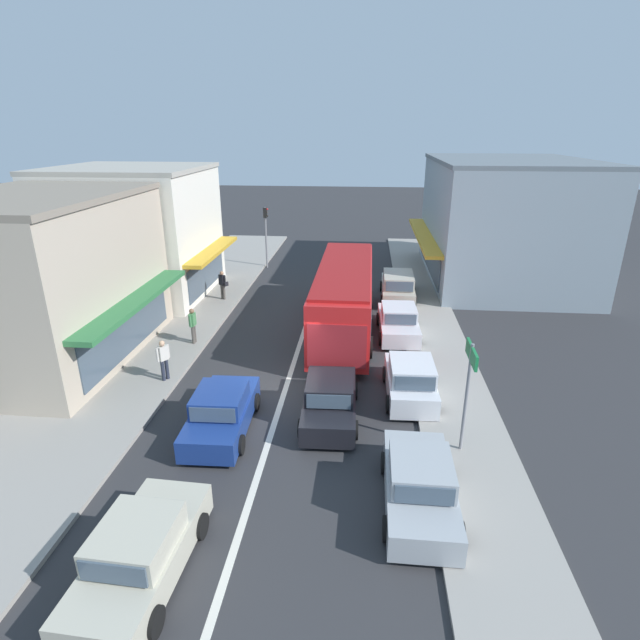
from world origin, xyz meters
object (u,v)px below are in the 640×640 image
Objects in this scene: city_bus at (344,294)px; directional_road_sign at (469,374)px; parked_wagon_kerb_rear at (398,287)px; pedestrian_with_handbag_near at (223,283)px; pedestrian_far_walker at (193,324)px; parked_sedan_kerb_third at (398,322)px; parked_sedan_kerb_front at (419,485)px; parked_hatchback_kerb_second at (410,380)px; sedan_queue_gap_filler at (222,412)px; sedan_behind_bus_near at (330,400)px; sedan_adjacent_lane_trail at (140,553)px; pedestrian_browsing_midblock at (163,358)px; traffic_light_downstreet at (266,227)px.

directional_road_sign is at bearing -67.05° from city_bus.
directional_road_sign reaches higher than parked_wagon_kerb_rear.
pedestrian_with_handbag_near is 6.16m from pedestrian_far_walker.
parked_sedan_kerb_third is 9.45m from directional_road_sign.
parked_sedan_kerb_third is 2.61× the size of pedestrian_with_handbag_near.
parked_sedan_kerb_front is 18.31m from pedestrian_with_handbag_near.
pedestrian_with_handbag_near is at bearing 157.10° from parked_sedan_kerb_third.
pedestrian_far_walker is at bearing -160.02° from city_bus.
parked_hatchback_kerb_second is 0.88× the size of parked_sedan_kerb_third.
sedan_behind_bus_near is (3.43, 1.10, 0.00)m from sedan_queue_gap_filler.
pedestrian_far_walker is at bearing 103.50° from sedan_adjacent_lane_trail.
pedestrian_with_handbag_near and pedestrian_browsing_midblock have the same top height.
sedan_adjacent_lane_trail is at bearing -113.68° from parked_sedan_kerb_third.
parked_sedan_kerb_front is 13.20m from pedestrian_far_walker.
traffic_light_downstreet is (-2.23, 25.90, 2.19)m from sedan_adjacent_lane_trail.
pedestrian_with_handbag_near and pedestrian_far_walker have the same top height.
sedan_behind_bus_near is 6.78m from pedestrian_browsing_midblock.
sedan_queue_gap_filler is 20.39m from traffic_light_downstreet.
parked_sedan_kerb_front is at bearing -69.91° from traffic_light_downstreet.
sedan_behind_bus_near is 3.21m from parked_hatchback_kerb_second.
traffic_light_downstreet is (-5.83, 19.02, 2.19)m from sedan_behind_bus_near.
parked_sedan_kerb_third is 0.94× the size of parked_wagon_kerb_rear.
traffic_light_downstreet is (-8.64, 17.47, 2.15)m from parked_hatchback_kerb_second.
sedan_behind_bus_near is at bearing -72.95° from traffic_light_downstreet.
city_bus is 3.02× the size of directional_road_sign.
parked_sedan_kerb_front is 0.93× the size of parked_wagon_kerb_rear.
parked_sedan_kerb_front is 1.17× the size of directional_road_sign.
sedan_adjacent_lane_trail is at bearing -91.78° from sedan_queue_gap_filler.
parked_sedan_kerb_third is 9.49m from pedestrian_far_walker.
traffic_light_downstreet is at bearing 144.89° from parked_wagon_kerb_rear.
pedestrian_browsing_midblock reaches higher than parked_sedan_kerb_third.
parked_sedan_kerb_front is 0.99× the size of parked_sedan_kerb_third.
sedan_adjacent_lane_trail is 1.14× the size of parked_hatchback_kerb_second.
parked_wagon_kerb_rear is at bearing 88.89° from parked_sedan_kerb_front.
pedestrian_far_walker reaches higher than parked_hatchback_kerb_second.
parked_wagon_kerb_rear is (2.84, 5.02, -1.14)m from city_bus.
parked_hatchback_kerb_second is (2.70, -6.28, -1.17)m from city_bus.
pedestrian_far_walker reaches higher than parked_sedan_kerb_third.
traffic_light_downstreet reaches higher than sedan_behind_bus_near.
pedestrian_browsing_midblock is at bearing 146.95° from parked_sedan_kerb_front.
pedestrian_browsing_midblock is 1.00× the size of pedestrian_far_walker.
parked_sedan_kerb_front is 2.59× the size of pedestrian_browsing_midblock.
traffic_light_downstreet is 1.17× the size of directional_road_sign.
sedan_queue_gap_filler is (0.18, 5.77, 0.00)m from sedan_adjacent_lane_trail.
parked_wagon_kerb_rear is at bearing 77.09° from sedan_behind_bus_near.
city_bus is 7.92m from sedan_behind_bus_near.
pedestrian_browsing_midblock is (-6.50, 1.86, 0.40)m from sedan_behind_bus_near.
pedestrian_far_walker is at bearing 134.05° from parked_sedan_kerb_front.
parked_sedan_kerb_front is (2.51, -11.91, -1.22)m from city_bus.
sedan_queue_gap_filler is 2.60× the size of pedestrian_with_handbag_near.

